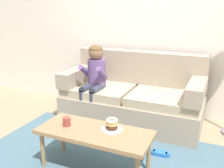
# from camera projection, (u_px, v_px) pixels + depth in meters

# --- Properties ---
(ground) EXTENTS (10.00, 10.00, 0.00)m
(ground) POSITION_uv_depth(u_px,v_px,m) (108.00, 148.00, 3.06)
(ground) COLOR #9E896B
(wall_back) EXTENTS (8.00, 0.10, 2.80)m
(wall_back) POSITION_uv_depth(u_px,v_px,m) (146.00, 21.00, 3.89)
(wall_back) COLOR silver
(wall_back) RESTS_ON ground
(area_rug) EXTENTS (2.66, 1.63, 0.01)m
(area_rug) POSITION_uv_depth(u_px,v_px,m) (99.00, 158.00, 2.84)
(area_rug) COLOR #476675
(area_rug) RESTS_ON ground
(couch) EXTENTS (1.94, 0.90, 0.98)m
(couch) POSITION_uv_depth(u_px,v_px,m) (133.00, 98.00, 3.70)
(couch) COLOR tan
(couch) RESTS_ON ground
(coffee_table) EXTENTS (1.14, 0.48, 0.44)m
(coffee_table) POSITION_uv_depth(u_px,v_px,m) (95.00, 135.00, 2.54)
(coffee_table) COLOR #937551
(coffee_table) RESTS_ON ground
(person_child) EXTENTS (0.34, 0.58, 1.10)m
(person_child) POSITION_uv_depth(u_px,v_px,m) (94.00, 76.00, 3.63)
(person_child) COLOR #664C84
(person_child) RESTS_ON ground
(plate) EXTENTS (0.21, 0.21, 0.01)m
(plate) POSITION_uv_depth(u_px,v_px,m) (112.00, 129.00, 2.54)
(plate) COLOR white
(plate) RESTS_ON coffee_table
(donut) EXTENTS (0.13, 0.13, 0.04)m
(donut) POSITION_uv_depth(u_px,v_px,m) (112.00, 127.00, 2.53)
(donut) COLOR #422619
(donut) RESTS_ON plate
(donut_second) EXTENTS (0.12, 0.12, 0.04)m
(donut_second) POSITION_uv_depth(u_px,v_px,m) (112.00, 124.00, 2.52)
(donut_second) COLOR tan
(donut_second) RESTS_ON donut
(donut_third) EXTENTS (0.17, 0.17, 0.04)m
(donut_third) POSITION_uv_depth(u_px,v_px,m) (112.00, 120.00, 2.51)
(donut_third) COLOR beige
(donut_third) RESTS_ON donut_second
(mug) EXTENTS (0.08, 0.08, 0.09)m
(mug) POSITION_uv_depth(u_px,v_px,m) (67.00, 122.00, 2.62)
(mug) COLOR #993D38
(mug) RESTS_ON coffee_table
(toy_controller) EXTENTS (0.23, 0.09, 0.05)m
(toy_controller) POSITION_uv_depth(u_px,v_px,m) (160.00, 154.00, 2.89)
(toy_controller) COLOR blue
(toy_controller) RESTS_ON ground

